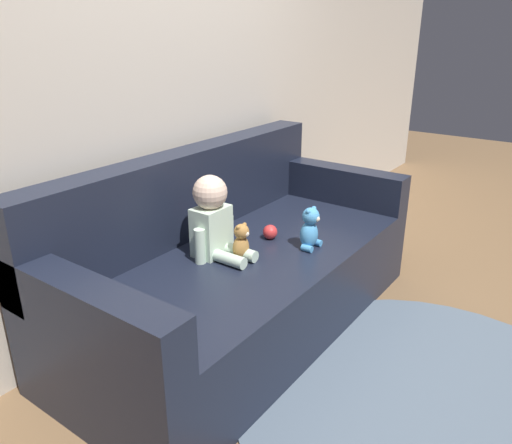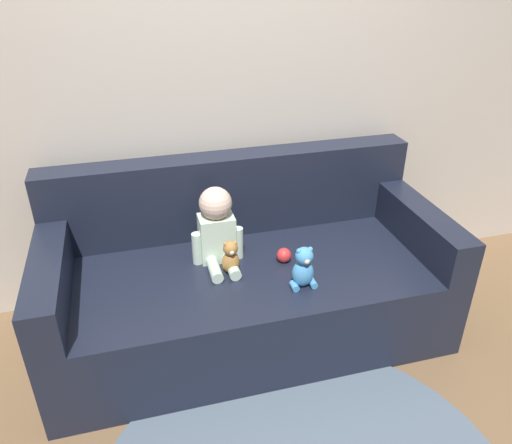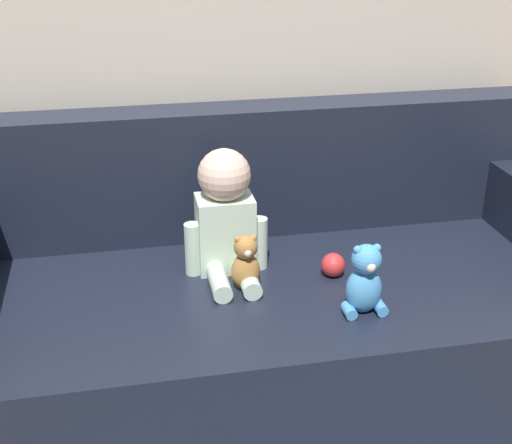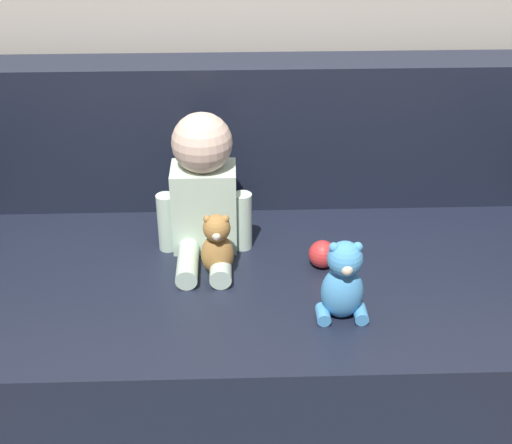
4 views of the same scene
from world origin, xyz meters
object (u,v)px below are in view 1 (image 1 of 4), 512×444
at_px(couch, 237,270).
at_px(teddy_bear_brown, 241,242).
at_px(plush_toy_side, 310,229).
at_px(toy_ball, 270,232).
at_px(person_baby, 213,220).

relative_size(couch, teddy_bear_brown, 11.07).
distance_m(couch, teddy_bear_brown, 0.28).
distance_m(plush_toy_side, toy_ball, 0.25).
bearing_deg(toy_ball, person_baby, 161.12).
relative_size(couch, person_baby, 5.05).
xyz_separation_m(couch, toy_ball, (0.19, -0.09, 0.18)).
bearing_deg(couch, person_baby, 167.89).
xyz_separation_m(couch, person_baby, (-0.15, 0.03, 0.33)).
xyz_separation_m(teddy_bear_brown, plush_toy_side, (0.33, -0.21, 0.01)).
bearing_deg(plush_toy_side, person_baby, 135.72).
bearing_deg(teddy_bear_brown, couch, 46.71).
distance_m(teddy_bear_brown, plush_toy_side, 0.39).
bearing_deg(teddy_bear_brown, person_baby, 104.90).
relative_size(teddy_bear_brown, plush_toy_side, 0.85).
bearing_deg(couch, teddy_bear_brown, -133.29).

